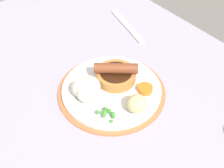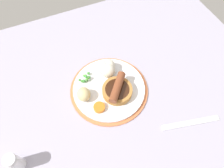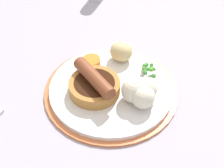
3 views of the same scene
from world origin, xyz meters
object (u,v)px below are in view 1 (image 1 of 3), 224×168
Objects in this scene: cauliflower_floret at (86,89)px; potato_chunk_0 at (137,104)px; dinner_plate at (112,91)px; sausage_pudding at (116,74)px; carrot_slice_1 at (145,89)px; fork at (127,26)px; pea_pile at (107,113)px.

cauliflower_floret reaches higher than potato_chunk_0.
sausage_pudding reaches higher than dinner_plate.
fork is at bearing 147.37° from carrot_slice_1.
dinner_plate is 9.04cm from potato_chunk_0.
carrot_slice_1 is at bearing 90.94° from pea_pile.
potato_chunk_0 is (10.35, 6.04, -0.25)cm from cauliflower_floret.
fork is at bearing 131.65° from pea_pile.
cauliflower_floret reaches higher than fork.
dinner_plate is 8.07cm from carrot_slice_1.
carrot_slice_1 is 0.20× the size of fork.
carrot_slice_1 is at bearing 57.30° from cauliflower_floret.
potato_chunk_0 is at bearing -64.13° from sausage_pudding.
carrot_slice_1 is (5.64, 5.59, 1.47)cm from dinner_plate.
dinner_plate is at bearing 73.39° from cauliflower_floret.
potato_chunk_0 is (2.74, 6.21, 1.04)cm from pea_pile.
dinner_plate is 2.67× the size of sausage_pudding.
dinner_plate is 4.17cm from sausage_pudding.
potato_chunk_0 is at bearing -61.98° from carrot_slice_1.
dinner_plate is at bearing -107.67° from sausage_pudding.
dinner_plate is 1.44× the size of fork.
potato_chunk_0 reaches higher than pea_pile.
fork is at bearing 121.42° from cauliflower_floret.
carrot_slice_1 is at bearing -28.49° from sausage_pudding.
cauliflower_floret is at bearing -45.37° from fork.
cauliflower_floret is (-0.06, -8.74, 0.52)cm from sausage_pudding.
carrot_slice_1 reaches higher than dinner_plate.
pea_pile is at bearing -89.06° from carrot_slice_1.
carrot_slice_1 is (7.36, 2.82, -1.14)cm from sausage_pudding.
potato_chunk_0 is at bearing 66.16° from pea_pile.
potato_chunk_0 is 6.40cm from carrot_slice_1.
pea_pile is 0.68× the size of cauliflower_floret.
potato_chunk_0 is 0.26× the size of fork.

